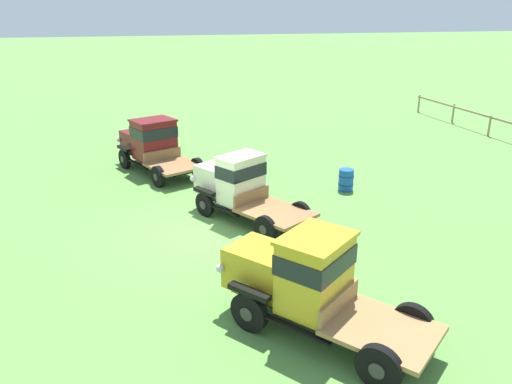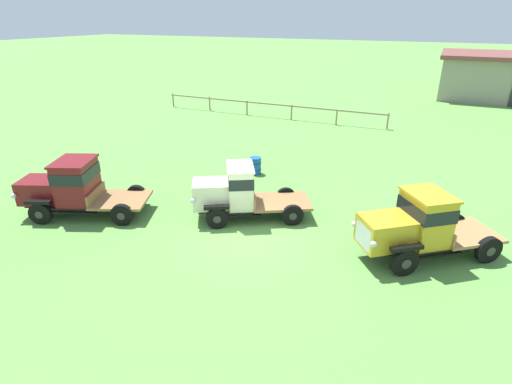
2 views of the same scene
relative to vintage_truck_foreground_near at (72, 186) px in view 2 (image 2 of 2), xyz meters
name	(u,v)px [view 2 (image 2 of 2)]	position (x,y,z in m)	size (l,w,h in m)	color
ground_plane	(246,237)	(6.86, 1.12, -1.15)	(240.00, 240.00, 0.00)	#5B9342
paddock_fence	(269,106)	(0.50, 18.11, -0.33)	(17.80, 0.54, 1.12)	#997F60
vintage_truck_foreground_near	(72,186)	(0.00, 0.00, 0.00)	(5.11, 3.41, 2.22)	black
vintage_truck_second_in_line	(237,192)	(5.90, 2.34, -0.07)	(4.63, 3.54, 2.12)	black
vintage_truck_midrow_center	(417,225)	(12.33, 2.28, 0.00)	(4.66, 4.12, 2.22)	black
oil_drum_beside_row	(255,166)	(4.59, 6.86, -0.74)	(0.59, 0.59, 0.83)	#1951B2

